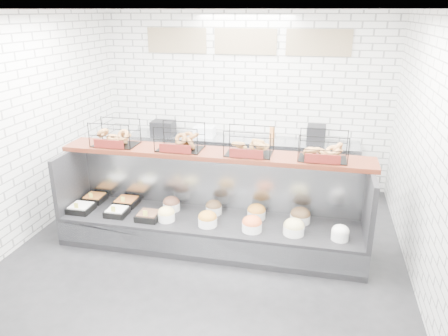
# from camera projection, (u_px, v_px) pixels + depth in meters

# --- Properties ---
(ground) EXTENTS (5.50, 5.50, 0.00)m
(ground) POSITION_uv_depth(u_px,v_px,m) (205.00, 257.00, 5.62)
(ground) COLOR black
(ground) RESTS_ON ground
(room_shell) EXTENTS (5.02, 5.51, 3.01)m
(room_shell) POSITION_uv_depth(u_px,v_px,m) (215.00, 89.00, 5.47)
(room_shell) COLOR white
(room_shell) RESTS_ON ground
(display_case) EXTENTS (4.00, 0.90, 1.20)m
(display_case) POSITION_uv_depth(u_px,v_px,m) (211.00, 222.00, 5.82)
(display_case) COLOR black
(display_case) RESTS_ON ground
(bagel_shelf) EXTENTS (4.10, 0.50, 0.40)m
(bagel_shelf) POSITION_uv_depth(u_px,v_px,m) (214.00, 144.00, 5.63)
(bagel_shelf) COLOR #41170E
(bagel_shelf) RESTS_ON display_case
(prep_counter) EXTENTS (4.00, 0.60, 1.20)m
(prep_counter) POSITION_uv_depth(u_px,v_px,m) (240.00, 162.00, 7.69)
(prep_counter) COLOR #93969B
(prep_counter) RESTS_ON ground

